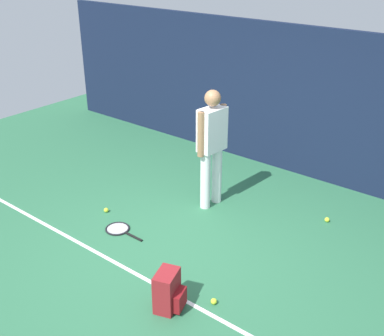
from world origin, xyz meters
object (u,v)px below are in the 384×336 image
at_px(tennis_ball_by_fence, 106,210).
at_px(tennis_player, 212,142).
at_px(backpack, 168,291).
at_px(tennis_racket, 119,229).
at_px(tennis_ball_near_player, 327,220).
at_px(tennis_ball_mid_court, 214,301).

bearing_deg(tennis_ball_by_fence, tennis_player, 47.41).
xyz_separation_m(backpack, tennis_ball_by_fence, (-1.96, 0.92, -0.18)).
bearing_deg(tennis_racket, backpack, 154.94).
distance_m(tennis_ball_near_player, tennis_ball_mid_court, 2.28).
distance_m(tennis_ball_by_fence, tennis_ball_mid_court, 2.37).
bearing_deg(tennis_ball_mid_court, tennis_ball_by_fence, 165.75).
relative_size(tennis_player, backpack, 3.86).
bearing_deg(tennis_racket, tennis_ball_near_player, -136.86).
bearing_deg(backpack, tennis_ball_mid_court, -63.42).
height_order(tennis_racket, tennis_ball_by_fence, tennis_ball_by_fence).
height_order(tennis_racket, tennis_ball_near_player, tennis_ball_near_player).
height_order(tennis_player, tennis_racket, tennis_player).
relative_size(tennis_racket, tennis_ball_near_player, 9.29).
xyz_separation_m(tennis_player, tennis_ball_by_fence, (-1.01, -1.10, -0.93)).
bearing_deg(backpack, tennis_ball_by_fence, 46.34).
bearing_deg(tennis_player, backpack, 31.12).
height_order(tennis_player, tennis_ball_by_fence, tennis_player).
bearing_deg(tennis_ball_mid_court, tennis_ball_near_player, 83.82).
distance_m(tennis_player, tennis_ball_near_player, 1.88).
bearing_deg(tennis_ball_by_fence, tennis_racket, -23.92).
height_order(tennis_player, tennis_ball_mid_court, tennis_player).
relative_size(backpack, tennis_ball_mid_court, 6.67).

